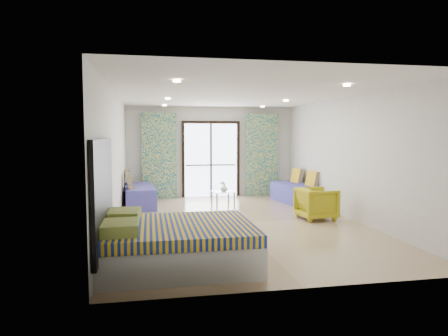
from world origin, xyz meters
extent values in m
cube|color=black|center=(0.00, 3.71, 2.24)|extent=(1.76, 0.08, 0.08)
cube|color=black|center=(-0.84, 3.71, 1.10)|extent=(0.08, 0.08, 2.20)
cube|color=black|center=(0.84, 3.71, 1.10)|extent=(0.08, 0.08, 2.20)
cube|color=black|center=(0.00, 3.71, 1.10)|extent=(0.05, 0.06, 2.20)
cube|color=#595451|center=(0.00, 3.73, 0.95)|extent=(1.52, 0.03, 0.04)
cube|color=white|center=(-1.55, 3.57, 1.25)|extent=(1.00, 0.10, 2.50)
cube|color=white|center=(1.55, 3.57, 1.25)|extent=(1.00, 0.10, 2.50)
cylinder|color=#FFE0B2|center=(-1.40, -2.00, 2.67)|extent=(0.12, 0.12, 0.02)
cylinder|color=#FFE0B2|center=(1.40, -2.00, 2.67)|extent=(0.12, 0.12, 0.02)
cylinder|color=#FFE0B2|center=(-1.40, 1.00, 2.67)|extent=(0.12, 0.12, 0.02)
cylinder|color=#FFE0B2|center=(1.40, 1.00, 2.67)|extent=(0.12, 0.12, 0.02)
cylinder|color=#FFE0B2|center=(-1.40, 3.00, 2.67)|extent=(0.12, 0.12, 0.02)
cylinder|color=#FFE0B2|center=(1.40, 3.00, 2.67)|extent=(0.12, 0.12, 0.02)
cube|color=black|center=(-2.46, -2.58, 1.05)|extent=(0.06, 2.10, 1.50)
cube|color=silver|center=(-2.47, -1.33, 1.05)|extent=(0.02, 0.10, 0.10)
cube|color=silver|center=(-1.45, -2.58, 0.22)|extent=(2.15, 1.72, 0.43)
cube|color=navy|center=(-1.45, -2.58, 0.51)|extent=(2.13, 1.76, 0.16)
cube|color=#176854|center=(-2.23, -2.99, 0.67)|extent=(0.51, 0.62, 0.15)
cube|color=#176854|center=(-2.23, -2.17, 0.67)|extent=(0.52, 0.62, 0.15)
cube|color=#46429F|center=(-2.10, 2.40, 0.21)|extent=(0.89, 1.95, 0.42)
cube|color=#46429F|center=(-2.10, 2.40, 0.47)|extent=(0.87, 1.91, 0.11)
cube|color=navy|center=(-2.33, 1.93, 0.72)|extent=(0.25, 0.49, 0.44)
cube|color=navy|center=(-2.40, 2.82, 0.72)|extent=(0.25, 0.49, 0.44)
cube|color=#46429F|center=(2.10, 2.08, 0.21)|extent=(0.93, 1.93, 0.41)
cube|color=#46429F|center=(2.10, 2.08, 0.46)|extent=(0.92, 1.89, 0.10)
cube|color=navy|center=(2.41, 1.68, 0.70)|extent=(0.26, 0.48, 0.43)
cube|color=navy|center=(2.30, 2.54, 0.70)|extent=(0.26, 0.48, 0.43)
cylinder|color=silver|center=(-0.13, 1.89, 0.18)|extent=(0.05, 0.05, 0.35)
cylinder|color=silver|center=(0.35, 1.95, 0.18)|extent=(0.05, 0.05, 0.35)
cylinder|color=silver|center=(-0.19, 2.37, 0.18)|extent=(0.05, 0.05, 0.35)
cylinder|color=silver|center=(0.29, 2.43, 0.18)|extent=(0.05, 0.05, 0.35)
cube|color=#8CA59E|center=(0.08, 2.16, 0.35)|extent=(0.62, 0.62, 0.02)
sphere|color=white|center=(0.12, 2.16, 0.55)|extent=(0.06, 0.06, 0.06)
sphere|color=white|center=(0.07, 2.20, 0.57)|extent=(0.06, 0.06, 0.06)
sphere|color=white|center=(0.04, 2.15, 0.58)|extent=(0.06, 0.06, 0.06)
sphere|color=white|center=(0.08, 2.12, 0.60)|extent=(0.06, 0.06, 0.06)
imported|color=white|center=(0.10, 2.10, 0.46)|extent=(0.24, 0.25, 0.19)
imported|color=#AEA416|center=(1.78, -0.02, 0.38)|extent=(0.76, 0.80, 0.77)
camera|label=1|loc=(-1.82, -8.19, 1.85)|focal=32.00mm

